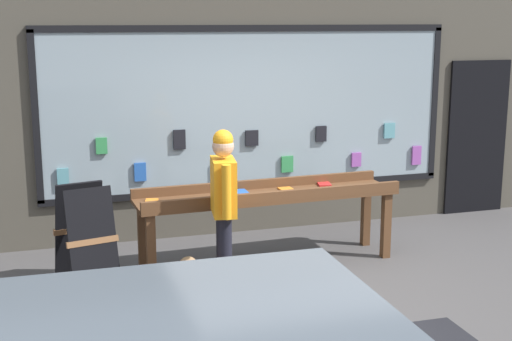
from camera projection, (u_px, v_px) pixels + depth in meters
name	position (u px, v px, depth m)	size (l,w,h in m)	color
ground_plane	(301.00, 298.00, 6.88)	(40.00, 40.00, 0.00)	#474444
shopfront_facade	(238.00, 89.00, 8.75)	(8.72, 0.29, 3.64)	#4C473D
display_table_main	(267.00, 200.00, 7.71)	(2.88, 0.75, 0.89)	brown
person_browsing	(224.00, 198.00, 6.94)	(0.28, 0.64, 1.61)	black
small_dog	(188.00, 276.00, 6.74)	(0.28, 0.55, 0.39)	#99724C
sandwich_board_sign	(85.00, 235.00, 7.12)	(0.63, 0.83, 1.03)	black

